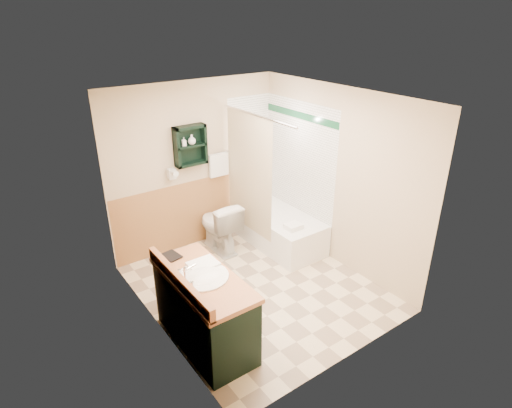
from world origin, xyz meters
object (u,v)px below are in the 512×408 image
object	(u,v)px
vanity_book	(164,251)
soap_bottle_b	(192,140)
vanity	(205,310)
soap_bottle_a	(184,144)
hair_dryer	(171,174)
wall_shelf	(190,146)
bathtub	(277,229)
toilet	(219,226)

from	to	relation	value
vanity_book	soap_bottle_b	bearing A→B (deg)	42.65
vanity	soap_bottle_a	xyz separation A→B (m)	(0.80, 1.86, 1.18)
hair_dryer	vanity	size ratio (longest dim) A/B	0.19
wall_shelf	hair_dryer	xyz separation A→B (m)	(-0.30, 0.02, -0.35)
bathtub	toilet	size ratio (longest dim) A/B	1.95
wall_shelf	soap_bottle_b	distance (m)	0.07
hair_dryer	soap_bottle_b	xyz separation A→B (m)	(0.32, -0.03, 0.42)
vanity	hair_dryer	bearing A→B (deg)	72.56
toilet	bathtub	bearing A→B (deg)	157.46
wall_shelf	hair_dryer	distance (m)	0.46
wall_shelf	vanity	xyz separation A→B (m)	(-0.89, -1.87, -1.14)
bathtub	soap_bottle_b	size ratio (longest dim) A/B	11.04
vanity	bathtub	xyz separation A→B (m)	(1.92, 1.22, -0.17)
soap_bottle_b	vanity_book	bearing A→B (deg)	-128.80
toilet	soap_bottle_a	size ratio (longest dim) A/B	6.52
hair_dryer	vanity_book	distance (m)	1.60
bathtub	vanity	bearing A→B (deg)	-147.55
soap_bottle_b	wall_shelf	bearing A→B (deg)	167.92
bathtub	toilet	bearing A→B (deg)	156.42
hair_dryer	bathtub	xyz separation A→B (m)	(1.33, -0.67, -0.96)
wall_shelf	bathtub	size ratio (longest dim) A/B	0.37
toilet	vanity_book	distance (m)	1.75
hair_dryer	vanity	distance (m)	2.14
vanity	bathtub	world-z (taller)	vanity
bathtub	vanity_book	xyz separation A→B (m)	(-2.08, -0.70, 0.68)
soap_bottle_a	hair_dryer	bearing A→B (deg)	171.69
hair_dryer	bathtub	world-z (taller)	hair_dryer
wall_shelf	toilet	size ratio (longest dim) A/B	0.71
bathtub	soap_bottle_b	xyz separation A→B (m)	(-1.00, 0.64, 1.38)
toilet	soap_bottle_b	xyz separation A→B (m)	(-0.20, 0.29, 1.24)
wall_shelf	toilet	world-z (taller)	wall_shelf
toilet	vanity_book	bearing A→B (deg)	40.52
vanity_book	soap_bottle_a	xyz separation A→B (m)	(0.97, 1.35, 0.67)
wall_shelf	soap_bottle_a	size ratio (longest dim) A/B	4.66
vanity	bathtub	bearing A→B (deg)	32.45
bathtub	toilet	xyz separation A→B (m)	(-0.80, 0.35, 0.14)
bathtub	toilet	world-z (taller)	toilet
vanity	vanity_book	size ratio (longest dim) A/B	6.03
wall_shelf	soap_bottle_a	bearing A→B (deg)	-176.97
hair_dryer	vanity	xyz separation A→B (m)	(-0.59, -1.89, -0.79)
vanity_book	soap_bottle_b	size ratio (longest dim) A/B	1.57
wall_shelf	bathtub	xyz separation A→B (m)	(1.03, -0.65, -1.31)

